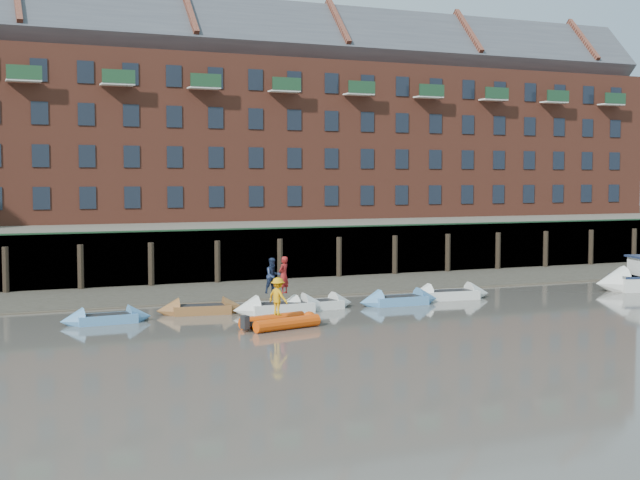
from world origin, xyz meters
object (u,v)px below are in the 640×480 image
rowboat_2 (201,309)px  person_rower_a (284,275)px  person_rower_b (273,276)px  rowboat_6 (449,295)px  rowboat_4 (315,305)px  rib_tender (282,321)px  motor_launch (640,279)px  rowboat_1 (106,319)px  rowboat_3 (281,308)px  person_rib_crew (278,296)px  rowboat_5 (399,300)px

rowboat_2 → person_rower_a: (3.66, -1.22, 1.58)m
person_rower_b → rowboat_6: bearing=-5.8°
rowboat_4 → person_rower_b: 2.73m
rib_tender → motor_launch: 23.27m
rowboat_1 → motor_launch: motor_launch is taller
rowboat_3 → person_rower_b: person_rower_b is taller
rowboat_3 → rib_tender: 4.13m
rowboat_1 → rowboat_2: (4.56, 0.99, 0.01)m
rowboat_1 → rowboat_3: 8.09m
rowboat_4 → person_rower_b: person_rower_b is taller
rowboat_3 → person_rower_b: size_ratio=2.77×
rowboat_3 → person_rib_crew: person_rib_crew is taller
rowboat_1 → person_rower_b: size_ratio=2.39×
rowboat_4 → motor_launch: 19.71m
rowboat_3 → rowboat_5: 6.39m
rowboat_5 → motor_launch: bearing=-0.6°
motor_launch → rowboat_2: bearing=10.6°
motor_launch → person_rower_a: (-21.47, 0.16, 1.15)m
rowboat_6 → person_rower_a: size_ratio=2.67×
rowboat_2 → rowboat_3: bearing=-9.6°
rowboat_4 → rowboat_6: rowboat_6 is taller
rowboat_6 → rowboat_5: bearing=-162.1°
rowboat_5 → person_rib_crew: person_rib_crew is taller
person_rower_b → person_rib_crew: size_ratio=1.06×
rowboat_1 → rowboat_2: 4.67m
person_rower_b → person_rib_crew: (-1.30, -4.15, -0.40)m
rowboat_5 → person_rower_a: bearing=-177.4°
rowboat_2 → person_rower_b: (3.20, -1.01, 1.54)m
person_rower_b → rowboat_3: bearing=-31.9°
rowboat_5 → rowboat_6: size_ratio=0.92×
rowboat_2 → motor_launch: size_ratio=0.67×
rowboat_4 → rowboat_1: bearing=175.0°
rowboat_2 → rib_tender: rowboat_2 is taller
rowboat_4 → rowboat_2: bearing=165.6°
rowboat_2 → rowboat_6: size_ratio=0.91×
rowboat_2 → rowboat_6: rowboat_6 is taller
rowboat_1 → person_rower_b: 7.91m
rowboat_6 → motor_launch: 11.87m
rowboat_3 → person_rower_b: 1.56m
rowboat_3 → motor_launch: bearing=-0.2°
rowboat_4 → motor_launch: (19.69, -0.60, 0.43)m
rowboat_2 → motor_launch: motor_launch is taller
rib_tender → person_rib_crew: bearing=-168.1°
rowboat_1 → person_rower_a: size_ratio=2.30×
rowboat_2 → rowboat_5: rowboat_5 is taller
rowboat_1 → rowboat_6: 17.89m
rib_tender → person_rower_b: 4.42m
rowboat_3 → person_rib_crew: (-1.63, -4.02, 1.12)m
rib_tender → rowboat_2: bearing=98.6°
rib_tender → person_rower_b: person_rower_b is taller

